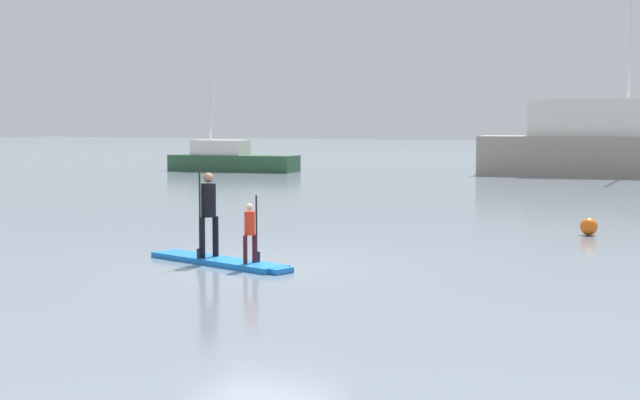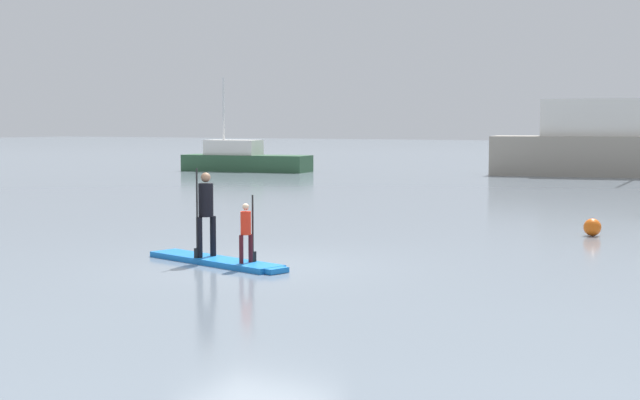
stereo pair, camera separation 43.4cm
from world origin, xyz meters
name	(u,v)px [view 1 (the left image)]	position (x,y,z in m)	size (l,w,h in m)	color
ground_plane	(262,267)	(0.00, 0.00, 0.00)	(240.00, 240.00, 0.00)	slate
paddleboard_near	(220,261)	(-0.83, -0.07, 0.05)	(3.29, 1.39, 0.10)	blue
paddler_adult	(208,209)	(-1.12, 0.00, 0.98)	(0.33, 0.48, 1.62)	black
paddler_child_solo	(250,230)	(-0.07, -0.26, 0.68)	(0.22, 0.37, 1.18)	#4C1419
fishing_boat_white_large	(623,147)	(0.63, 32.42, 1.39)	(14.67, 5.90, 13.32)	#9E9384
fishing_boat_green_midground	(230,159)	(-18.44, 27.39, 0.63)	(7.02, 2.71, 4.92)	#2D5638
mooring_buoy_near	(589,227)	(4.13, 7.44, 0.20)	(0.39, 0.39, 0.39)	orange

